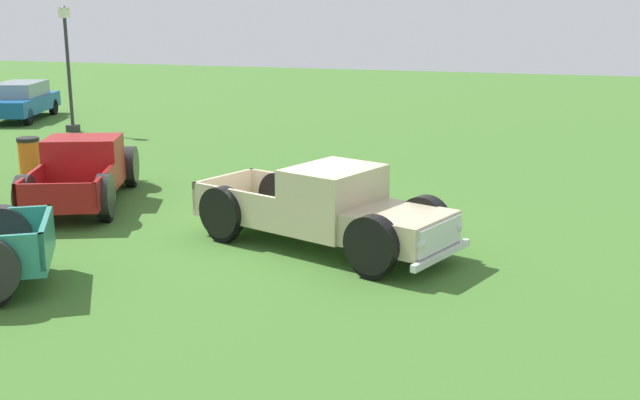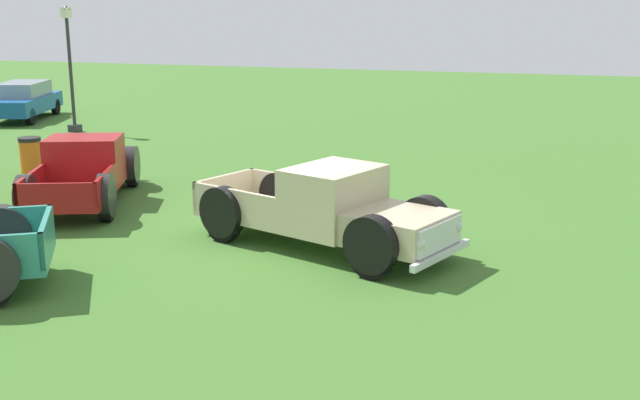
{
  "view_description": "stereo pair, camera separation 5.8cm",
  "coord_description": "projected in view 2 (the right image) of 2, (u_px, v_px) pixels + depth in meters",
  "views": [
    {
      "loc": [
        -13.8,
        -4.99,
        4.35
      ],
      "look_at": [
        -0.64,
        -0.73,
        0.9
      ],
      "focal_mm": 43.59,
      "sensor_mm": 36.0,
      "label": 1
    },
    {
      "loc": [
        -13.78,
        -5.04,
        4.35
      ],
      "look_at": [
        -0.64,
        -0.73,
        0.9
      ],
      "focal_mm": 43.59,
      "sensor_mm": 36.0,
      "label": 2
    }
  ],
  "objects": [
    {
      "name": "pickup_truck_behind_left",
      "position": [
        86.0,
        170.0,
        17.84
      ],
      "size": [
        5.11,
        3.39,
        1.48
      ],
      "color": "maroon",
      "rests_on": "ground_plane"
    },
    {
      "name": "trash_can",
      "position": [
        31.0,
        155.0,
        20.87
      ],
      "size": [
        0.59,
        0.59,
        0.95
      ],
      "color": "orange",
      "rests_on": "ground_plane"
    },
    {
      "name": "lamp_post_near",
      "position": [
        70.0,
        67.0,
        27.21
      ],
      "size": [
        0.36,
        0.36,
        4.4
      ],
      "color": "#2D2D33",
      "rests_on": "ground_plane"
    },
    {
      "name": "pickup_truck_foreground",
      "position": [
        336.0,
        212.0,
        14.07
      ],
      "size": [
        3.41,
        5.38,
        1.55
      ],
      "color": "#C6B793",
      "rests_on": "ground_plane"
    },
    {
      "name": "sedan_distant_b",
      "position": [
        23.0,
        100.0,
        30.62
      ],
      "size": [
        4.71,
        3.1,
        1.46
      ],
      "color": "#195699",
      "rests_on": "ground_plane"
    },
    {
      "name": "ground_plane",
      "position": [
        295.0,
        234.0,
        15.28
      ],
      "size": [
        80.0,
        80.0,
        0.0
      ],
      "primitive_type": "plane",
      "color": "#3D6B28"
    }
  ]
}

